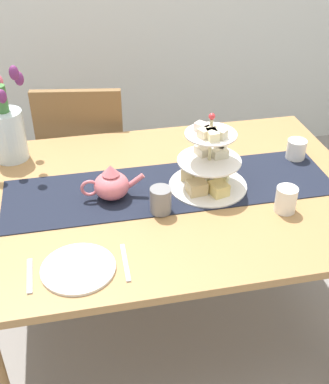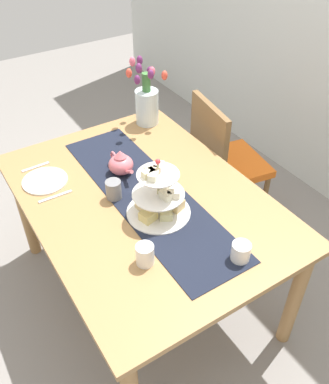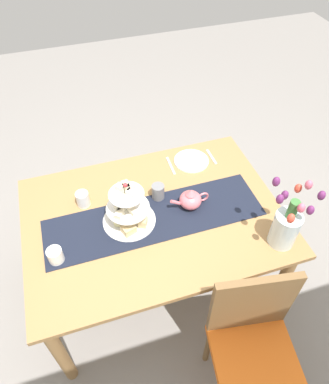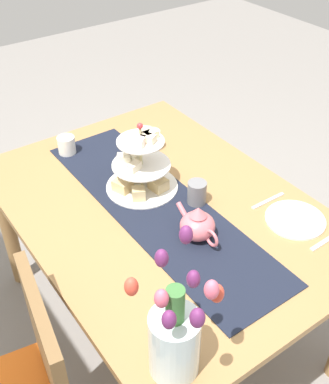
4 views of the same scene
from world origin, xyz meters
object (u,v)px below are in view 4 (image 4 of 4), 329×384
object	(u,v)px
dinner_plate_left	(295,220)
knife_left	(268,201)
mug_white_text	(152,140)
tiered_cake_stand	(141,170)
dining_table	(162,224)
tulip_vase	(175,335)
fork_left	(325,241)
teapot	(198,225)
cream_jug	(67,145)
mug_grey	(197,193)

from	to	relation	value
dinner_plate_left	knife_left	xyz separation A→B (m)	(0.14, 0.00, -0.00)
knife_left	mug_white_text	distance (m)	0.62
tiered_cake_stand	knife_left	world-z (taller)	tiered_cake_stand
dining_table	tulip_vase	world-z (taller)	tulip_vase
tulip_vase	mug_white_text	bearing A→B (deg)	-31.05
dining_table	fork_left	distance (m)	0.64
teapot	dinner_plate_left	bearing A→B (deg)	-111.80
dinner_plate_left	mug_white_text	size ratio (longest dim) A/B	2.42
cream_jug	fork_left	bearing A→B (deg)	-155.16
fork_left	knife_left	world-z (taller)	same
cream_jug	dinner_plate_left	world-z (taller)	cream_jug
mug_grey	knife_left	bearing A→B (deg)	-123.70
tiered_cake_stand	dinner_plate_left	xyz separation A→B (m)	(-0.51, -0.37, -0.09)
tiered_cake_stand	mug_white_text	xyz separation A→B (m)	(0.23, -0.21, -0.04)
mug_white_text	teapot	bearing A→B (deg)	161.03
dining_table	dinner_plate_left	distance (m)	0.53
tiered_cake_stand	mug_white_text	bearing A→B (deg)	-42.34
teapot	dinner_plate_left	xyz separation A→B (m)	(-0.15, -0.36, -0.05)
tiered_cake_stand	tulip_vase	xyz separation A→B (m)	(-0.75, 0.38, 0.05)
knife_left	mug_grey	world-z (taller)	mug_grey
fork_left	mug_white_text	bearing A→B (deg)	10.23
dining_table	tiered_cake_stand	bearing A→B (deg)	0.78
tiered_cake_stand	knife_left	xyz separation A→B (m)	(-0.37, -0.37, -0.09)
fork_left	mug_grey	bearing A→B (deg)	28.14
cream_jug	mug_grey	xyz separation A→B (m)	(-0.63, -0.26, 0.01)
cream_jug	knife_left	size ratio (longest dim) A/B	0.50
dinner_plate_left	mug_grey	xyz separation A→B (m)	(0.31, 0.24, 0.05)
tiered_cake_stand	mug_grey	bearing A→B (deg)	-148.99
mug_grey	mug_white_text	size ratio (longest dim) A/B	1.00
tulip_vase	knife_left	world-z (taller)	tulip_vase
teapot	mug_grey	xyz separation A→B (m)	(0.16, -0.12, -0.01)
tulip_vase	tiered_cake_stand	bearing A→B (deg)	-26.94
dinner_plate_left	fork_left	size ratio (longest dim) A/B	1.53
knife_left	dining_table	bearing A→B (deg)	58.05
dining_table	cream_jug	size ratio (longest dim) A/B	17.38
teapot	dining_table	bearing A→B (deg)	0.00
knife_left	tulip_vase	bearing A→B (deg)	116.86
dining_table	dinner_plate_left	size ratio (longest dim) A/B	6.42
cream_jug	dining_table	bearing A→B (deg)	-166.45
tiered_cake_stand	mug_white_text	distance (m)	0.31
cream_jug	dinner_plate_left	bearing A→B (deg)	-151.87
cream_jug	mug_white_text	world-z (taller)	mug_white_text
dining_table	cream_jug	distance (m)	0.60
mug_white_text	dining_table	bearing A→B (deg)	150.99
fork_left	cream_jug	bearing A→B (deg)	24.84
knife_left	tiered_cake_stand	bearing A→B (deg)	44.76
tiered_cake_stand	mug_grey	world-z (taller)	tiered_cake_stand
tulip_vase	cream_jug	xyz separation A→B (m)	(1.17, -0.25, -0.10)
dinner_plate_left	mug_white_text	distance (m)	0.76
tiered_cake_stand	teapot	size ratio (longest dim) A/B	1.28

